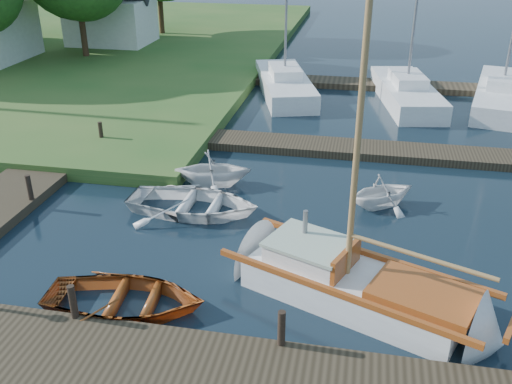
% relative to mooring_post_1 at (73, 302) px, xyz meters
% --- Properties ---
extents(ground, '(160.00, 160.00, 0.00)m').
position_rel_mooring_post_1_xyz_m(ground, '(3.00, 5.00, -0.70)').
color(ground, black).
rests_on(ground, ground).
extents(near_dock, '(18.00, 2.20, 0.30)m').
position_rel_mooring_post_1_xyz_m(near_dock, '(3.00, -1.00, -0.55)').
color(near_dock, '#2C2418').
rests_on(near_dock, ground).
extents(left_dock, '(2.20, 18.00, 0.30)m').
position_rel_mooring_post_1_xyz_m(left_dock, '(-5.00, 7.00, -0.55)').
color(left_dock, '#2C2418').
rests_on(left_dock, ground).
extents(far_dock, '(14.00, 1.60, 0.30)m').
position_rel_mooring_post_1_xyz_m(far_dock, '(5.00, 11.50, -0.55)').
color(far_dock, '#2C2418').
rests_on(far_dock, ground).
extents(pontoon, '(30.00, 1.60, 0.30)m').
position_rel_mooring_post_1_xyz_m(pontoon, '(13.00, 21.00, -0.55)').
color(pontoon, '#2C2418').
rests_on(pontoon, ground).
extents(mooring_post_1, '(0.16, 0.16, 0.80)m').
position_rel_mooring_post_1_xyz_m(mooring_post_1, '(0.00, 0.00, 0.00)').
color(mooring_post_1, black).
rests_on(mooring_post_1, near_dock).
extents(mooring_post_2, '(0.16, 0.16, 0.80)m').
position_rel_mooring_post_1_xyz_m(mooring_post_2, '(4.50, 0.00, 0.00)').
color(mooring_post_2, black).
rests_on(mooring_post_2, near_dock).
extents(mooring_post_4, '(0.16, 0.16, 0.80)m').
position_rel_mooring_post_1_xyz_m(mooring_post_4, '(-4.00, 5.00, 0.00)').
color(mooring_post_4, black).
rests_on(mooring_post_4, left_dock).
extents(mooring_post_5, '(0.16, 0.16, 0.80)m').
position_rel_mooring_post_1_xyz_m(mooring_post_5, '(-4.00, 10.00, 0.00)').
color(mooring_post_5, black).
rests_on(mooring_post_5, left_dock).
extents(sailboat, '(7.36, 4.54, 9.83)m').
position_rel_mooring_post_1_xyz_m(sailboat, '(6.02, 2.13, -0.36)').
color(sailboat, silver).
rests_on(sailboat, ground).
extents(dinghy, '(3.86, 2.89, 0.76)m').
position_rel_mooring_post_1_xyz_m(dinghy, '(0.78, 0.85, -0.32)').
color(dinghy, brown).
rests_on(dinghy, ground).
extents(tender_a, '(4.06, 2.95, 0.83)m').
position_rel_mooring_post_1_xyz_m(tender_a, '(0.94, 5.68, -0.29)').
color(tender_a, silver).
rests_on(tender_a, ground).
extents(tender_b, '(2.88, 2.61, 1.32)m').
position_rel_mooring_post_1_xyz_m(tender_b, '(1.01, 7.70, -0.04)').
color(tender_b, silver).
rests_on(tender_b, ground).
extents(tender_d, '(2.93, 2.85, 1.18)m').
position_rel_mooring_post_1_xyz_m(tender_d, '(6.50, 7.20, -0.11)').
color(tender_d, silver).
rests_on(tender_d, ground).
extents(marina_boat_0, '(4.22, 7.70, 9.74)m').
position_rel_mooring_post_1_xyz_m(marina_boat_0, '(1.73, 18.96, -0.14)').
color(marina_boat_0, silver).
rests_on(marina_boat_0, ground).
extents(marina_boat_2, '(3.49, 7.47, 12.18)m').
position_rel_mooring_post_1_xyz_m(marina_boat_2, '(7.68, 18.58, -0.11)').
color(marina_boat_2, silver).
rests_on(marina_boat_2, ground).
extents(marina_boat_3, '(3.86, 8.39, 13.14)m').
position_rel_mooring_post_1_xyz_m(marina_boat_3, '(12.10, 19.13, -0.11)').
color(marina_boat_3, silver).
rests_on(marina_boat_3, ground).
extents(house_c, '(5.25, 4.00, 5.28)m').
position_rel_mooring_post_1_xyz_m(house_c, '(-11.00, 27.00, 1.88)').
color(house_c, silver).
rests_on(house_c, shore).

